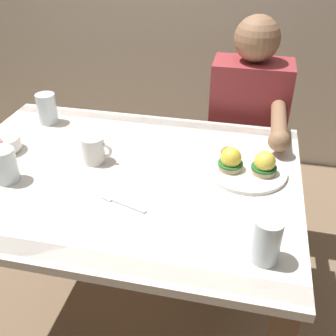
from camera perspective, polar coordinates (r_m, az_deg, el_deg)
name	(u,v)px	position (r m, az deg, el deg)	size (l,w,h in m)	color
ground_plane	(131,312)	(1.87, -5.31, -19.81)	(6.00, 6.00, 0.00)	#7F664C
dining_table	(122,197)	(1.42, -6.60, -4.15)	(1.20, 0.90, 0.74)	silver
eggs_benedict_plate	(246,166)	(1.36, 11.09, 0.28)	(0.27, 0.27, 0.09)	white
fruit_bowl	(3,143)	(1.58, -22.44, 3.26)	(0.12, 0.12, 0.06)	white
coffee_mug	(94,149)	(1.41, -10.55, 2.71)	(0.11, 0.08, 0.09)	white
fork	(121,203)	(1.22, -6.72, -4.96)	(0.15, 0.06, 0.00)	silver
water_glass_near	(5,167)	(1.39, -22.21, 0.16)	(0.08, 0.08, 0.11)	silver
water_glass_far	(47,111)	(1.73, -16.84, 7.86)	(0.08, 0.08, 0.12)	silver
water_glass_extra	(266,243)	(1.03, 13.80, -10.36)	(0.07, 0.07, 0.13)	silver
diner_person	(247,128)	(1.86, 11.24, 5.60)	(0.34, 0.54, 1.14)	#33333D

